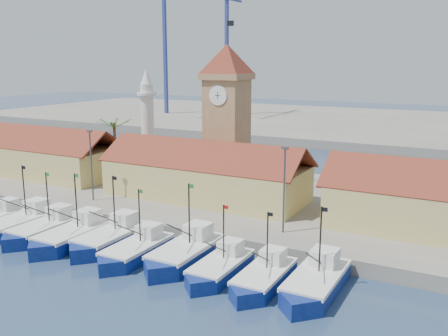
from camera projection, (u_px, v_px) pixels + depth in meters
The scene contains 20 objects.
ground at pixel (102, 261), 48.38m from camera, with size 400.00×400.00×0.00m, color #1C2D4C.
quay at pixel (220, 195), 68.91m from camera, with size 140.00×32.00×1.50m, color gray.
terminal at pixel (363, 125), 142.98m from camera, with size 240.00×80.00×2.00m, color gray.
boat_1 at pixel (20, 224), 56.61m from camera, with size 3.81×10.42×7.89m.
boat_2 at pixel (43, 230), 54.64m from camera, with size 3.65×10.00×7.56m.
boat_3 at pixel (72, 237), 52.50m from camera, with size 3.83×10.49×7.94m.
boat_4 at pixel (110, 239), 51.83m from camera, with size 3.78×10.35×7.83m.
boat_5 at pixel (135, 252), 48.68m from camera, with size 3.50×9.58×7.25m.
boat_6 at pixel (184, 255), 47.72m from camera, with size 3.89×10.66×8.07m.
boat_7 at pixel (219, 269), 44.74m from camera, with size 3.31×9.06×6.85m.
boat_8 at pixel (263, 279), 42.66m from camera, with size 3.31×9.07×6.86m.
boat_9 at pixel (315, 284), 41.46m from camera, with size 3.71×10.17×7.70m.
hall_left at pixel (32, 157), 79.52m from camera, with size 31.20×10.13×7.61m.
hall_center at pixel (205, 179), 64.78m from camera, with size 27.04×10.13×7.61m.
clock_tower at pixel (227, 113), 68.26m from camera, with size 5.80×5.80×22.70m.
minaret at pixel (148, 122), 77.37m from camera, with size 3.00×3.00×16.30m.
palm_tree at pixel (115, 143), 78.69m from camera, with size 5.60×5.03×8.39m.
lamp_posts at pixel (174, 172), 57.12m from camera, with size 80.70×0.25×9.03m.
crane_blue_far at pixel (161, 28), 157.53m from camera, with size 1.00×36.29×47.97m.
crane_blue_near at pixel (225, 37), 154.72m from camera, with size 1.00×32.67×43.72m.
Camera 1 is at (31.86, -34.43, 19.03)m, focal length 40.00 mm.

